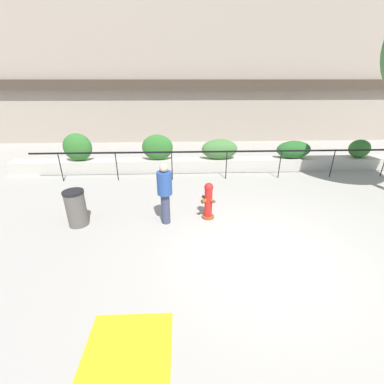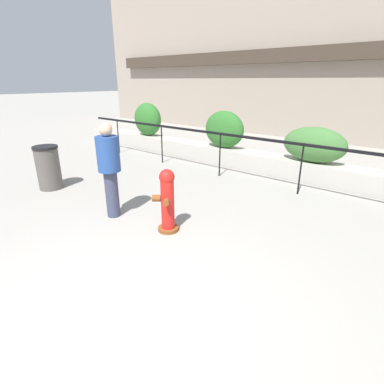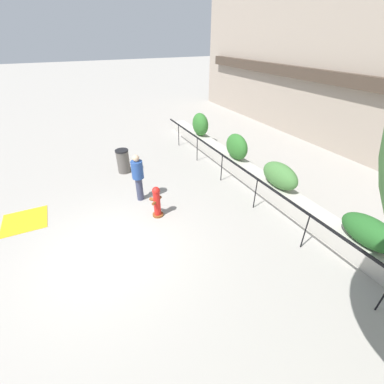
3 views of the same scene
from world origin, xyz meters
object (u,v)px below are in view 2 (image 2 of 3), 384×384
object	(u,v)px
hedge_bush_1	(224,130)
hedge_bush_2	(314,145)
fire_hydrant	(167,200)
hedge_bush_0	(148,119)
pedestrian	(109,165)
trash_bin	(48,168)

from	to	relation	value
hedge_bush_1	hedge_bush_2	distance (m)	2.64
hedge_bush_1	fire_hydrant	xyz separation A→B (m)	(1.75, -4.21, -0.49)
hedge_bush_0	fire_hydrant	distance (m)	6.61
pedestrian	trash_bin	world-z (taller)	pedestrian
hedge_bush_0	fire_hydrant	bearing A→B (deg)	-39.73
fire_hydrant	pedestrian	distance (m)	1.29
hedge_bush_0	pedestrian	xyz separation A→B (m)	(3.87, -4.44, -0.09)
fire_hydrant	hedge_bush_0	bearing A→B (deg)	140.27
fire_hydrant	trash_bin	bearing A→B (deg)	-176.18
hedge_bush_2	hedge_bush_0	bearing A→B (deg)	180.00
hedge_bush_0	trash_bin	size ratio (longest dim) A/B	1.17
hedge_bush_2	trash_bin	world-z (taller)	hedge_bush_2
fire_hydrant	pedestrian	bearing A→B (deg)	-169.17
hedge_bush_1	pedestrian	distance (m)	4.48
hedge_bush_2	trash_bin	size ratio (longest dim) A/B	1.51
trash_bin	hedge_bush_1	bearing A→B (deg)	67.38
hedge_bush_1	hedge_bush_2	size ratio (longest dim) A/B	0.85
hedge_bush_2	trash_bin	distance (m)	6.34
fire_hydrant	trash_bin	size ratio (longest dim) A/B	1.07
hedge_bush_0	fire_hydrant	world-z (taller)	hedge_bush_0
hedge_bush_1	hedge_bush_2	world-z (taller)	hedge_bush_1
hedge_bush_0	hedge_bush_2	size ratio (longest dim) A/B	0.77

